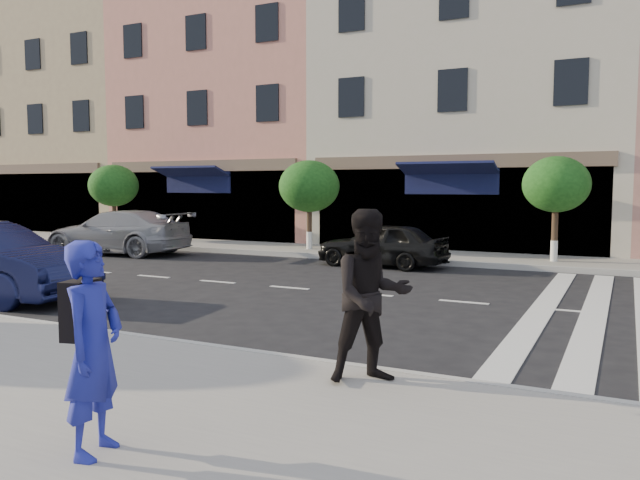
{
  "coord_description": "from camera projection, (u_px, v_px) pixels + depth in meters",
  "views": [
    {
      "loc": [
        4.89,
        -8.34,
        2.32
      ],
      "look_at": [
        0.17,
        1.19,
        1.4
      ],
      "focal_mm": 35.0,
      "sensor_mm": 36.0,
      "label": 1
    }
  ],
  "objects": [
    {
      "name": "ground",
      "position": [
        277.0,
        334.0,
        9.8
      ],
      "size": [
        120.0,
        120.0,
        0.0
      ],
      "primitive_type": "plane",
      "color": "black",
      "rests_on": "ground"
    },
    {
      "name": "sidewalk_near",
      "position": [
        94.0,
        404.0,
        6.45
      ],
      "size": [
        60.0,
        4.5,
        0.15
      ],
      "primitive_type": "cube",
      "color": "gray",
      "rests_on": "ground"
    },
    {
      "name": "sidewalk_far",
      "position": [
        453.0,
        258.0,
        19.62
      ],
      "size": [
        60.0,
        3.0,
        0.15
      ],
      "primitive_type": "cube",
      "color": "gray",
      "rests_on": "ground"
    },
    {
      "name": "building_west_far",
      "position": [
        86.0,
        119.0,
        34.19
      ],
      "size": [
        12.0,
        9.0,
        12.0
      ],
      "primitive_type": "cube",
      "color": "tan",
      "rests_on": "ground"
    },
    {
      "name": "building_west_mid",
      "position": [
        256.0,
        86.0,
        29.24
      ],
      "size": [
        10.0,
        9.0,
        14.0
      ],
      "primitive_type": "cube",
      "color": "tan",
      "rests_on": "ground"
    },
    {
      "name": "building_centre",
      "position": [
        481.0,
        106.0,
        24.73
      ],
      "size": [
        11.0,
        9.0,
        11.0
      ],
      "primitive_type": "cube",
      "color": "beige",
      "rests_on": "ground"
    },
    {
      "name": "street_tree_wa",
      "position": [
        114.0,
        186.0,
        25.43
      ],
      "size": [
        2.0,
        2.0,
        3.05
      ],
      "color": "#473323",
      "rests_on": "sidewalk_far"
    },
    {
      "name": "street_tree_wb",
      "position": [
        309.0,
        187.0,
        21.46
      ],
      "size": [
        2.1,
        2.1,
        3.06
      ],
      "color": "#473323",
      "rests_on": "sidewalk_far"
    },
    {
      "name": "street_tree_c",
      "position": [
        556.0,
        185.0,
        17.92
      ],
      "size": [
        1.9,
        1.9,
        3.04
      ],
      "color": "#473323",
      "rests_on": "sidewalk_far"
    },
    {
      "name": "photographer",
      "position": [
        93.0,
        348.0,
        5.0
      ],
      "size": [
        0.56,
        0.72,
        1.74
      ],
      "primitive_type": "imported",
      "rotation": [
        0.0,
        0.0,
        1.82
      ],
      "color": "#212799",
      "rests_on": "sidewalk_near"
    },
    {
      "name": "walker",
      "position": [
        371.0,
        296.0,
        6.87
      ],
      "size": [
        1.18,
        1.16,
        1.92
      ],
      "primitive_type": "imported",
      "rotation": [
        0.0,
        0.0,
        0.69
      ],
      "color": "black",
      "rests_on": "sidewalk_near"
    },
    {
      "name": "car_far_left",
      "position": [
        117.0,
        232.0,
        21.3
      ],
      "size": [
        5.38,
        2.62,
        1.51
      ],
      "primitive_type": "imported",
      "rotation": [
        0.0,
        0.0,
        -1.47
      ],
      "color": "gray",
      "rests_on": "ground"
    },
    {
      "name": "car_far_mid",
      "position": [
        382.0,
        244.0,
        18.0
      ],
      "size": [
        3.87,
        1.77,
        1.29
      ],
      "primitive_type": "imported",
      "rotation": [
        0.0,
        0.0,
        -1.64
      ],
      "color": "black",
      "rests_on": "ground"
    }
  ]
}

